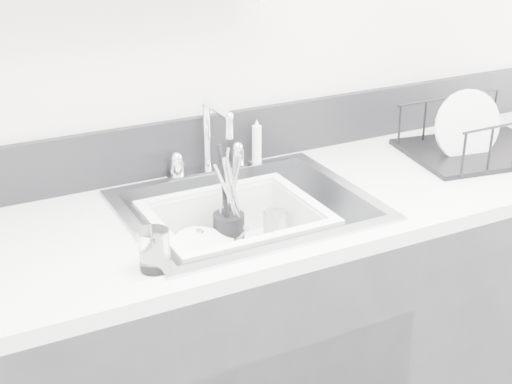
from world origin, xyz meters
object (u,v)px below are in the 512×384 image
counter_run (248,351)px  wash_tub (236,239)px  sink (247,237)px  dish_rack (481,130)px

counter_run → wash_tub: wash_tub is taller
counter_run → sink: bearing=0.0°
wash_tub → sink: bearing=16.6°
counter_run → dish_rack: size_ratio=7.25×
counter_run → sink: size_ratio=5.00×
counter_run → sink: sink is taller
counter_run → sink: (0.00, 0.00, 0.37)m
sink → dish_rack: size_ratio=1.45×
wash_tub → dish_rack: size_ratio=0.99×
counter_run → dish_rack: dish_rack is taller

